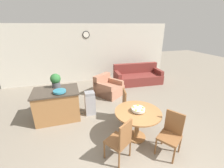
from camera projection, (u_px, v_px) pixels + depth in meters
name	position (u px, v px, depth m)	size (l,w,h in m)	color
wall_back	(90.00, 53.00, 7.20)	(8.00, 0.09, 2.70)	beige
dining_table	(138.00, 118.00, 3.56)	(1.10, 1.10, 0.75)	#9E6B3D
dining_chair_near_left	(121.00, 139.00, 2.98)	(0.58, 0.58, 0.95)	brown
dining_chair_near_right	(171.00, 132.00, 3.18)	(0.58, 0.58, 0.95)	brown
dining_chair_far_side	(128.00, 104.00, 4.30)	(0.50, 0.50, 0.95)	brown
fruit_bowl	(138.00, 109.00, 3.47)	(0.31, 0.31, 0.12)	silver
kitchen_island	(57.00, 104.00, 4.41)	(1.27, 0.87, 0.91)	#9E6B3D
teal_bowl	(60.00, 91.00, 4.07)	(0.34, 0.34, 0.08)	teal
potted_plant	(56.00, 80.00, 4.39)	(0.30, 0.30, 0.41)	#4C4C51
trash_bin	(90.00, 103.00, 4.65)	(0.30, 0.27, 0.75)	#9E9EA3
couch	(137.00, 77.00, 7.23)	(2.25, 1.11, 0.89)	maroon
armchair	(108.00, 88.00, 5.99)	(1.23, 1.25, 0.79)	#A87056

